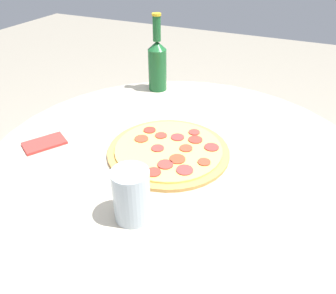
% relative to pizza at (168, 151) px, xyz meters
% --- Properties ---
extents(table, '(1.04, 1.04, 0.72)m').
position_rel_pizza_xyz_m(table, '(0.00, -0.03, -0.19)').
color(table, '#B2A893').
rests_on(table, ground_plane).
extents(pizza, '(0.33, 0.33, 0.02)m').
position_rel_pizza_xyz_m(pizza, '(0.00, 0.00, 0.00)').
color(pizza, '#C68E47').
rests_on(pizza, table).
extents(beer_bottle, '(0.07, 0.07, 0.27)m').
position_rel_pizza_xyz_m(beer_bottle, '(0.37, 0.22, 0.09)').
color(beer_bottle, '#195628').
rests_on(beer_bottle, table).
extents(drinking_glass, '(0.08, 0.08, 0.12)m').
position_rel_pizza_xyz_m(drinking_glass, '(-0.24, -0.03, 0.05)').
color(drinking_glass, '#ADBCC6').
rests_on(drinking_glass, table).
extents(napkin, '(0.13, 0.12, 0.01)m').
position_rel_pizza_xyz_m(napkin, '(-0.11, 0.34, -0.00)').
color(napkin, red).
rests_on(napkin, table).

